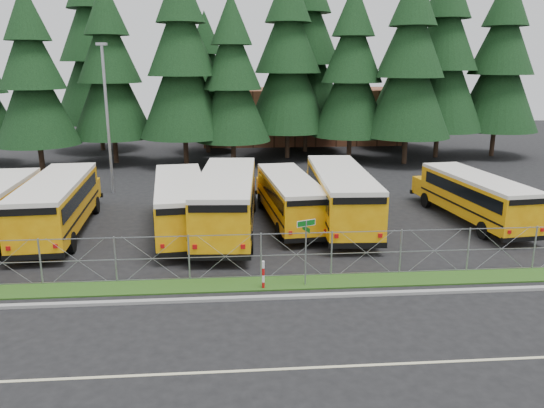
{
  "coord_description": "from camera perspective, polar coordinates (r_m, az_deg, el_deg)",
  "views": [
    {
      "loc": [
        -2.22,
        -21.91,
        8.81
      ],
      "look_at": [
        -0.14,
        4.0,
        1.91
      ],
      "focal_mm": 35.0,
      "sensor_mm": 36.0,
      "label": 1
    }
  ],
  "objects": [
    {
      "name": "ground",
      "position": [
        23.71,
        1.11,
        -6.93
      ],
      "size": [
        120.0,
        120.0,
        0.0
      ],
      "primitive_type": "plane",
      "color": "black",
      "rests_on": "ground"
    },
    {
      "name": "curb",
      "position": [
        20.86,
        1.96,
        -9.93
      ],
      "size": [
        50.0,
        0.25,
        0.12
      ],
      "primitive_type": "cube",
      "color": "gray",
      "rests_on": "ground"
    },
    {
      "name": "grass_verge",
      "position": [
        22.14,
        1.55,
        -8.49
      ],
      "size": [
        50.0,
        1.4,
        0.06
      ],
      "primitive_type": "cube",
      "color": "#1D4213",
      "rests_on": "ground"
    },
    {
      "name": "road_lane_line",
      "position": [
        16.61,
        3.97,
        -17.17
      ],
      "size": [
        50.0,
        0.12,
        0.01
      ],
      "primitive_type": "cube",
      "color": "beige",
      "rests_on": "ground"
    },
    {
      "name": "chainlink_fence",
      "position": [
        22.43,
        1.38,
        -5.51
      ],
      "size": [
        44.0,
        0.1,
        2.0
      ],
      "primitive_type": null,
      "color": "#92949A",
      "rests_on": "ground"
    },
    {
      "name": "brick_building",
      "position": [
        62.72,
        2.99,
        9.54
      ],
      "size": [
        22.0,
        10.0,
        6.0
      ],
      "primitive_type": "cube",
      "color": "brown",
      "rests_on": "ground"
    },
    {
      "name": "bus_1",
      "position": [
        30.28,
        -21.93,
        -0.19
      ],
      "size": [
        3.5,
        11.61,
        3.0
      ],
      "primitive_type": null,
      "rotation": [
        0.0,
        0.0,
        0.07
      ],
      "color": "orange",
      "rests_on": "ground"
    },
    {
      "name": "bus_3",
      "position": [
        28.74,
        -9.82,
        -0.17
      ],
      "size": [
        3.87,
        11.34,
        2.91
      ],
      "primitive_type": null,
      "rotation": [
        0.0,
        0.0,
        0.11
      ],
      "color": "orange",
      "rests_on": "ground"
    },
    {
      "name": "bus_4",
      "position": [
        28.45,
        -4.83,
        0.15
      ],
      "size": [
        3.69,
        12.39,
        3.21
      ],
      "primitive_type": null,
      "rotation": [
        0.0,
        0.0,
        -0.07
      ],
      "color": "orange",
      "rests_on": "ground"
    },
    {
      "name": "bus_5",
      "position": [
        30.06,
        1.78,
        0.5
      ],
      "size": [
        3.39,
        10.5,
        2.71
      ],
      "primitive_type": null,
      "rotation": [
        0.0,
        0.0,
        0.09
      ],
      "color": "orange",
      "rests_on": "ground"
    },
    {
      "name": "bus_6",
      "position": [
        30.01,
        7.28,
        0.79
      ],
      "size": [
        3.33,
        12.07,
        3.14
      ],
      "primitive_type": null,
      "rotation": [
        0.0,
        0.0,
        -0.04
      ],
      "color": "orange",
      "rests_on": "ground"
    },
    {
      "name": "bus_east",
      "position": [
        32.28,
        20.75,
        0.56
      ],
      "size": [
        3.6,
        10.63,
        2.73
      ],
      "primitive_type": null,
      "rotation": [
        0.0,
        0.0,
        0.11
      ],
      "color": "orange",
      "rests_on": "ground"
    },
    {
      "name": "street_sign",
      "position": [
        21.26,
        3.67,
        -3.74
      ],
      "size": [
        0.78,
        0.52,
        2.81
      ],
      "color": "#92949A",
      "rests_on": "ground"
    },
    {
      "name": "striped_bollard",
      "position": [
        21.42,
        -0.95,
        -7.66
      ],
      "size": [
        0.11,
        0.11,
        1.2
      ],
      "primitive_type": "cylinder",
      "color": "#B20C0C",
      "rests_on": "ground"
    },
    {
      "name": "light_standard",
      "position": [
        38.09,
        -17.32,
        9.23
      ],
      "size": [
        0.7,
        0.35,
        10.14
      ],
      "color": "#92949A",
      "rests_on": "ground"
    },
    {
      "name": "conifer_1",
      "position": [
        48.5,
        -24.35,
        12.07
      ],
      "size": [
        6.8,
        6.8,
        15.04
      ],
      "primitive_type": null,
      "color": "black",
      "rests_on": "ground"
    },
    {
      "name": "conifer_2",
      "position": [
        50.05,
        -17.06,
        13.24
      ],
      "size": [
        7.18,
        7.18,
        15.87
      ],
      "primitive_type": null,
      "color": "black",
      "rests_on": "ground"
    },
    {
      "name": "conifer_3",
      "position": [
        47.62,
        -9.61,
        14.43
      ],
      "size": [
        7.79,
        7.79,
        17.22
      ],
      "primitive_type": null,
      "color": "black",
      "rests_on": "ground"
    },
    {
      "name": "conifer_4",
      "position": [
        47.2,
        -4.31,
        13.05
      ],
      "size": [
        6.64,
        6.64,
        14.69
      ],
      "primitive_type": null,
      "color": "black",
      "rests_on": "ground"
    },
    {
      "name": "conifer_5",
      "position": [
        50.74,
        1.71,
        14.87
      ],
      "size": [
        7.97,
        7.97,
        17.63
      ],
      "primitive_type": null,
      "color": "black",
      "rests_on": "ground"
    },
    {
      "name": "conifer_6",
      "position": [
        49.76,
        8.59,
        13.68
      ],
      "size": [
        7.16,
        7.16,
        15.83
      ],
      "primitive_type": null,
      "color": "black",
      "rests_on": "ground"
    },
    {
      "name": "conifer_7",
      "position": [
        49.05,
        14.63,
        13.98
      ],
      "size": [
        7.64,
        7.64,
        16.89
      ],
      "primitive_type": null,
      "color": "black",
      "rests_on": "ground"
    },
    {
      "name": "conifer_8",
      "position": [
        53.41,
        17.9,
        14.46
      ],
      "size": [
        8.2,
        8.2,
        18.13
      ],
      "primitive_type": null,
      "color": "black",
      "rests_on": "ground"
    },
    {
      "name": "conifer_9",
      "position": [
        56.1,
        23.39,
        13.52
      ],
      "size": [
        7.81,
        7.81,
        17.27
      ],
      "primitive_type": null,
      "color": "black",
      "rests_on": "ground"
    },
    {
      "name": "conifer_10",
      "position": [
        58.17,
        -18.5,
        15.28
      ],
      "size": [
        9.02,
        9.02,
        19.94
      ],
      "primitive_type": null,
      "color": "black",
      "rests_on": "ground"
    },
    {
      "name": "conifer_11",
      "position": [
        54.41,
        -7.09,
        12.74
      ],
      "size": [
        6.23,
        6.23,
        13.78
      ],
      "primitive_type": null,
      "color": "black",
      "rests_on": "ground"
    },
    {
      "name": "conifer_12",
      "position": [
        54.6,
        3.74,
        15.7
      ],
      "size": [
        8.71,
        8.71,
        19.26
      ],
      "primitive_type": null,
      "color": "black",
      "rests_on": "ground"
    },
    {
      "name": "conifer_13",
      "position": [
        58.04,
        14.54,
        14.63
      ],
      "size": [
        8.17,
        8.17,
        18.06
      ],
      "primitive_type": null,
      "color": "black",
      "rests_on": "ground"
    }
  ]
}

